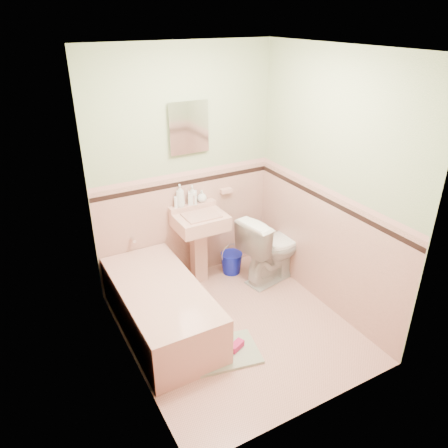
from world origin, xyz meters
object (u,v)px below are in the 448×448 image
soap_bottle_mid (192,195)px  bucket (231,263)px  medicine_cabinet (188,127)px  bathtub (161,309)px  sink (201,250)px  soap_bottle_left (180,196)px  toilet (273,247)px  shoe (237,346)px  soap_bottle_right (202,196)px

soap_bottle_mid → bucket: 0.96m
medicine_cabinet → bucket: medicine_cabinet is taller
bathtub → sink: 0.88m
medicine_cabinet → soap_bottle_left: medicine_cabinet is taller
toilet → bathtub: bearing=88.2°
shoe → sink: bearing=55.9°
bathtub → soap_bottle_mid: (0.68, 0.71, 0.76)m
bathtub → soap_bottle_mid: 1.25m
medicine_cabinet → shoe: medicine_cabinet is taller
soap_bottle_left → soap_bottle_mid: (0.14, 0.00, -0.02)m
soap_bottle_right → bucket: size_ratio=0.53×
bathtub → medicine_cabinet: medicine_cabinet is taller
soap_bottle_left → shoe: soap_bottle_left is taller
sink → medicine_cabinet: 1.30m
toilet → soap_bottle_right: bearing=41.2°
bathtub → bucket: bathtub is taller
medicine_cabinet → toilet: medicine_cabinet is taller
soap_bottle_mid → bucket: soap_bottle_mid is taller
soap_bottle_right → medicine_cabinet: bearing=165.3°
soap_bottle_mid → bucket: (0.39, -0.17, -0.87)m
soap_bottle_right → bathtub: bearing=-138.2°
sink → soap_bottle_mid: soap_bottle_mid is taller
bucket → soap_bottle_right: bearing=148.9°
soap_bottle_right → bucket: (0.28, -0.17, -0.83)m
sink → medicine_cabinet: size_ratio=1.79×
bucket → soap_bottle_left: bearing=162.4°
soap_bottle_left → soap_bottle_mid: soap_bottle_left is taller
bathtub → shoe: size_ratio=10.10×
soap_bottle_mid → soap_bottle_left: bearing=180.0°
bathtub → soap_bottle_right: (0.79, 0.71, 0.73)m
sink → soap_bottle_mid: 0.60m
medicine_cabinet → soap_bottle_mid: medicine_cabinet is taller
soap_bottle_mid → shoe: soap_bottle_mid is taller
sink → toilet: (0.74, -0.31, -0.02)m
soap_bottle_mid → soap_bottle_right: bearing=0.0°
toilet → bucket: size_ratio=3.19×
sink → soap_bottle_right: 0.58m
soap_bottle_left → toilet: bearing=-29.1°
soap_bottle_mid → toilet: bearing=-33.5°
toilet → medicine_cabinet: bearing=44.2°
sink → soap_bottle_right: (0.11, 0.18, 0.54)m
medicine_cabinet → soap_bottle_mid: bearing=-83.5°
toilet → shoe: 1.31m
medicine_cabinet → bucket: 1.64m
medicine_cabinet → soap_bottle_left: (-0.14, -0.03, -0.69)m
bathtub → medicine_cabinet: bearing=47.4°
toilet → shoe: bearing=120.5°
bathtub → sink: sink is taller
soap_bottle_left → bucket: soap_bottle_left is taller
soap_bottle_left → soap_bottle_right: (0.25, 0.00, -0.06)m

